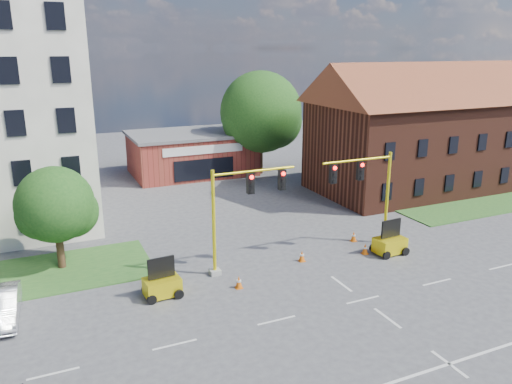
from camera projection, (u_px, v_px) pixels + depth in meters
ground at (363, 300)px, 25.88m from camera, size 120.00×120.00×0.00m
grass_verge_ne at (480, 207)px, 40.81m from camera, size 14.00×4.00×0.08m
lane_markings at (401, 328)px, 23.24m from camera, size 60.00×36.00×0.01m
brick_shop at (192, 153)px, 51.58m from camera, size 12.40×8.40×4.30m
townhouse_row at (426, 124)px, 45.32m from camera, size 21.00×11.00×11.50m
tree_large at (264, 114)px, 50.65m from camera, size 8.66×8.24×10.48m
tree_nw_front at (59, 206)px, 28.71m from camera, size 4.63×4.41×6.17m
signal_mast_west at (241, 206)px, 28.34m from camera, size 5.30×0.60×6.20m
signal_mast_east at (367, 189)px, 31.76m from camera, size 5.30×0.60×6.20m
trailer_west at (162, 285)px, 26.09m from camera, size 1.92×1.36×2.09m
trailer_east at (390, 243)px, 31.54m from camera, size 1.99×1.41×2.17m
cone_a at (239, 282)px, 27.06m from camera, size 0.40×0.40×0.70m
cone_b at (302, 256)px, 30.48m from camera, size 0.40×0.40×0.70m
cone_c at (365, 249)px, 31.57m from camera, size 0.40×0.40×0.70m
cone_d at (354, 236)px, 33.66m from camera, size 0.40×0.40×0.70m
pickup_white at (374, 186)px, 44.52m from camera, size 5.42×2.93×1.45m
sedan_silver_front at (2, 306)px, 23.79m from camera, size 1.70×4.38×1.42m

